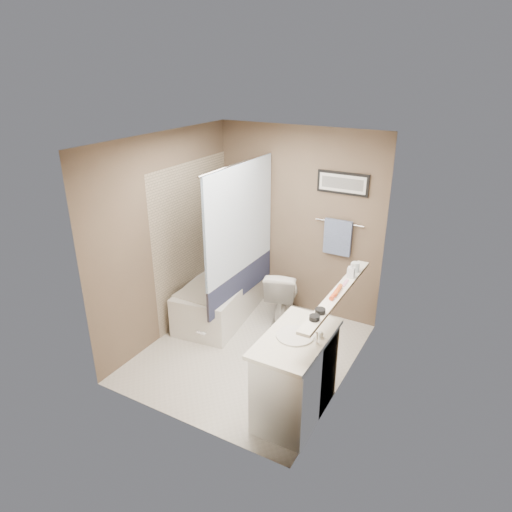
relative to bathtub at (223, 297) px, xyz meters
The scene contains 34 objects.
ground 0.99m from the bathtub, 38.49° to the right, with size 2.50×2.50×0.00m, color silver.
ceiling 2.34m from the bathtub, 38.49° to the right, with size 2.20×2.50×0.04m, color white.
wall_back 1.37m from the bathtub, 40.20° to the left, with size 2.20×0.04×2.40m, color brown.
wall_front 2.19m from the bathtub, 67.67° to the right, with size 2.20×0.04×2.40m, color brown.
wall_left 1.17m from the bathtub, 118.96° to the right, with size 0.04×2.50×2.40m, color brown.
wall_right 2.15m from the bathtub, 18.05° to the right, with size 0.04×2.50×2.40m, color brown.
tile_surround 0.83m from the bathtub, 164.28° to the right, with size 0.02×1.55×2.00m, color tan.
curtain_rod 1.84m from the bathtub, 15.38° to the right, with size 0.02×0.02×1.55m, color silver.
curtain_upper 1.21m from the bathtub, 15.38° to the right, with size 0.03×1.45×1.28m, color white.
curtain_lower 0.49m from the bathtub, 15.38° to the right, with size 0.03×1.45×0.36m, color #262C48.
mirror 2.41m from the bathtub, 22.08° to the right, with size 0.02×1.60×1.00m, color silver.
shelf 2.11m from the bathtub, 22.69° to the right, with size 0.12×1.60×0.03m, color silver.
towel_bar 1.78m from the bathtub, 25.45° to the left, with size 0.02×0.02×0.60m, color silver.
towel 1.67m from the bathtub, 24.73° to the left, with size 0.34×0.05×0.44m, color #889EC6.
art_frame 2.11m from the bathtub, 26.06° to the left, with size 0.62×0.03×0.26m, color black.
art_mat 2.10m from the bathtub, 25.56° to the left, with size 0.56×0.00×0.20m, color white.
art_image 2.10m from the bathtub, 25.45° to the left, with size 0.50×0.00×0.13m, color #595959.
door 2.37m from the bathtub, 54.73° to the right, with size 0.80×0.02×2.00m, color silver.
door_handle 2.17m from the bathtub, 61.50° to the right, with size 0.02×0.02×0.10m, color silver.
bathtub is the anchor object (origin of this frame).
tub_rim 0.25m from the bathtub, behind, with size 0.56×1.36×0.02m, color beige.
toilet 0.79m from the bathtub, 21.68° to the left, with size 0.39×0.68×0.70m, color white.
vanity 2.02m from the bathtub, 37.44° to the right, with size 0.50×0.90×0.80m, color white.
countertop 2.09m from the bathtub, 37.62° to the right, with size 0.54×0.96×0.04m, color silver.
sink_basin 2.09m from the bathtub, 37.79° to the right, with size 0.34×0.34×0.01m, color silver.
faucet_spout 2.25m from the bathtub, 34.54° to the right, with size 0.02×0.02×0.10m, color white.
faucet_knob 2.20m from the bathtub, 32.30° to the right, with size 0.05×0.05×0.05m, color silver.
candle_bowl_near 2.39m from the bathtub, 36.31° to the right, with size 0.09×0.09×0.04m, color black.
candle_bowl_far 2.32m from the bathtub, 33.58° to the right, with size 0.09×0.09×0.04m, color black.
hair_brush_front 2.16m from the bathtub, 24.95° to the right, with size 0.04×0.04×0.22m, color #D2461D.
hair_brush_back 2.13m from the bathtub, 22.96° to the right, with size 0.04×0.04×0.22m, color #C9541C.
pink_comb 2.06m from the bathtub, 16.96° to the right, with size 0.03×0.16×0.01m, color pink.
glass_jar 2.02m from the bathtub, ahead, with size 0.08×0.08×0.10m, color silver.
soap_bottle 2.05m from the bathtub, 11.94° to the right, with size 0.07×0.07×0.15m, color #999999.
Camera 1 is at (2.20, -3.79, 3.08)m, focal length 32.00 mm.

